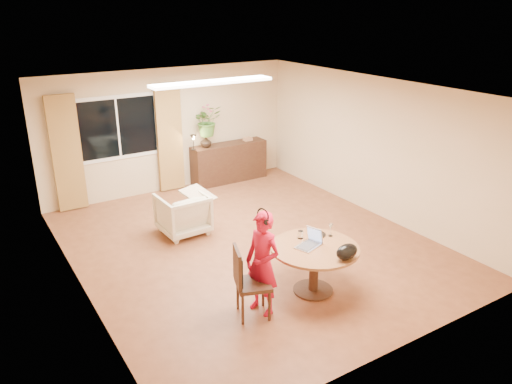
% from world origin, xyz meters
% --- Properties ---
extents(floor, '(6.50, 6.50, 0.00)m').
position_xyz_m(floor, '(0.00, 0.00, 0.00)').
color(floor, brown).
rests_on(floor, ground).
extents(ceiling, '(6.50, 6.50, 0.00)m').
position_xyz_m(ceiling, '(0.00, 0.00, 2.60)').
color(ceiling, white).
rests_on(ceiling, wall_back).
extents(wall_back, '(5.50, 0.00, 5.50)m').
position_xyz_m(wall_back, '(0.00, 3.25, 1.30)').
color(wall_back, tan).
rests_on(wall_back, floor).
extents(wall_left, '(0.00, 6.50, 6.50)m').
position_xyz_m(wall_left, '(-2.75, 0.00, 1.30)').
color(wall_left, tan).
rests_on(wall_left, floor).
extents(wall_right, '(0.00, 6.50, 6.50)m').
position_xyz_m(wall_right, '(2.75, 0.00, 1.30)').
color(wall_right, tan).
rests_on(wall_right, floor).
extents(window, '(1.70, 0.03, 1.30)m').
position_xyz_m(window, '(-1.10, 3.23, 1.50)').
color(window, white).
rests_on(window, wall_back).
extents(curtain_left, '(0.55, 0.08, 2.25)m').
position_xyz_m(curtain_left, '(-2.15, 3.15, 1.15)').
color(curtain_left, brown).
rests_on(curtain_left, wall_back).
extents(curtain_right, '(0.55, 0.08, 2.25)m').
position_xyz_m(curtain_right, '(-0.05, 3.15, 1.15)').
color(curtain_right, brown).
rests_on(curtain_right, wall_back).
extents(ceiling_panel, '(2.20, 0.35, 0.05)m').
position_xyz_m(ceiling_panel, '(0.00, 1.20, 2.57)').
color(ceiling_panel, white).
rests_on(ceiling_panel, ceiling).
extents(dining_table, '(1.23, 1.23, 0.70)m').
position_xyz_m(dining_table, '(0.00, -1.72, 0.55)').
color(dining_table, brown).
rests_on(dining_table, floor).
extents(dining_chair, '(0.59, 0.56, 0.98)m').
position_xyz_m(dining_chair, '(-1.02, -1.76, 0.49)').
color(dining_chair, '#321910').
rests_on(dining_chair, floor).
extents(child, '(0.59, 0.48, 1.41)m').
position_xyz_m(child, '(-0.87, -1.74, 0.70)').
color(child, red).
rests_on(child, floor).
extents(laptop, '(0.43, 0.35, 0.24)m').
position_xyz_m(laptop, '(-0.08, -1.66, 0.82)').
color(laptop, '#B7B7BC').
rests_on(laptop, dining_table).
extents(tumbler, '(0.10, 0.10, 0.11)m').
position_xyz_m(tumbler, '(-0.01, -1.40, 0.75)').
color(tumbler, white).
rests_on(tumbler, dining_table).
extents(wine_glass, '(0.08, 0.08, 0.19)m').
position_xyz_m(wine_glass, '(0.40, -1.57, 0.79)').
color(wine_glass, white).
rests_on(wine_glass, dining_table).
extents(pot_lid, '(0.28, 0.28, 0.04)m').
position_xyz_m(pot_lid, '(0.27, -1.45, 0.72)').
color(pot_lid, white).
rests_on(pot_lid, dining_table).
extents(handbag, '(0.37, 0.27, 0.22)m').
position_xyz_m(handbag, '(0.13, -2.21, 0.81)').
color(handbag, black).
rests_on(handbag, dining_table).
extents(armchair, '(0.82, 0.84, 0.74)m').
position_xyz_m(armchair, '(-0.76, 1.02, 0.37)').
color(armchair, beige).
rests_on(armchair, floor).
extents(throw, '(0.60, 0.66, 0.03)m').
position_xyz_m(throw, '(-0.46, 1.00, 0.75)').
color(throw, beige).
rests_on(throw, armchair).
extents(sideboard, '(1.76, 0.43, 0.88)m').
position_xyz_m(sideboard, '(1.29, 3.01, 0.44)').
color(sideboard, '#321910').
rests_on(sideboard, floor).
extents(vase, '(0.26, 0.26, 0.25)m').
position_xyz_m(vase, '(0.72, 3.01, 1.00)').
color(vase, black).
rests_on(vase, sideboard).
extents(bouquet, '(0.61, 0.53, 0.66)m').
position_xyz_m(bouquet, '(0.77, 3.01, 1.46)').
color(bouquet, '#3B6B28').
rests_on(bouquet, vase).
extents(book_stack, '(0.22, 0.18, 0.08)m').
position_xyz_m(book_stack, '(1.79, 3.01, 0.92)').
color(book_stack, '#8E6248').
rests_on(book_stack, sideboard).
extents(desk_lamp, '(0.18, 0.18, 0.34)m').
position_xyz_m(desk_lamp, '(0.40, 2.96, 1.05)').
color(desk_lamp, black).
rests_on(desk_lamp, sideboard).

